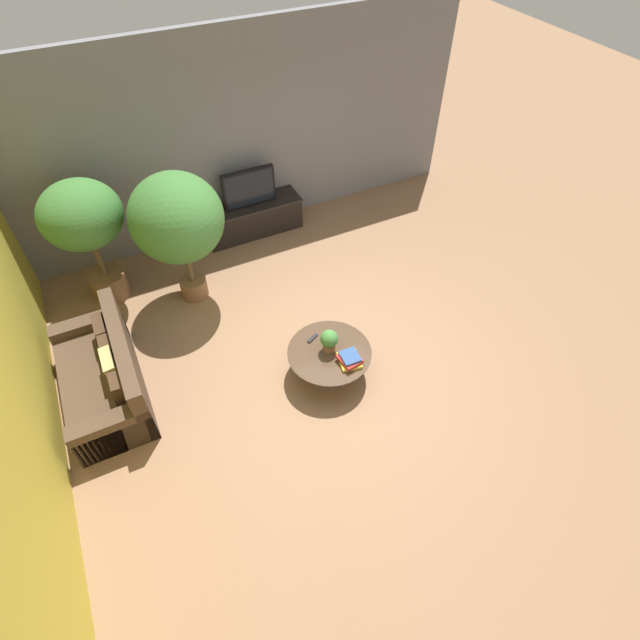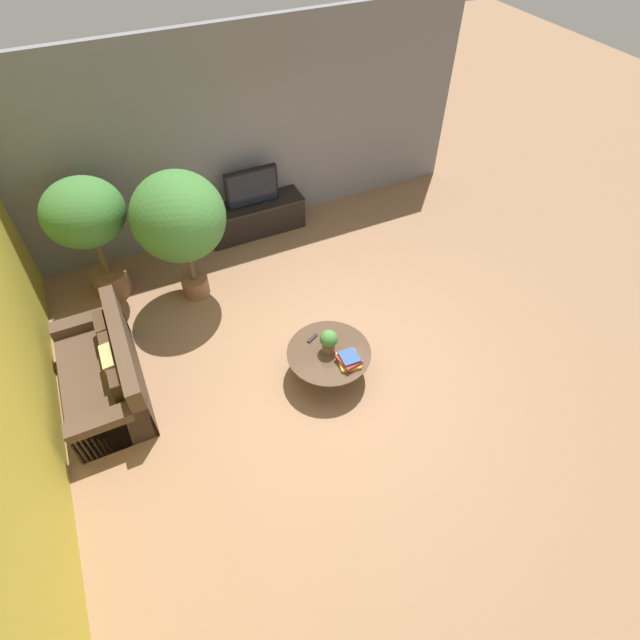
{
  "view_description": "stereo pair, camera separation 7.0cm",
  "coord_description": "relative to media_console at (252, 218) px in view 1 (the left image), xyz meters",
  "views": [
    {
      "loc": [
        -1.88,
        -3.49,
        4.96
      ],
      "look_at": [
        -0.07,
        0.21,
        0.55
      ],
      "focal_mm": 28.0,
      "sensor_mm": 36.0,
      "label": 1
    },
    {
      "loc": [
        -1.82,
        -3.52,
        4.96
      ],
      "look_at": [
        -0.07,
        0.21,
        0.55
      ],
      "focal_mm": 28.0,
      "sensor_mm": 36.0,
      "label": 2
    }
  ],
  "objects": [
    {
      "name": "ground_plane",
      "position": [
        -0.07,
        -2.94,
        -0.27
      ],
      "size": [
        24.0,
        24.0,
        0.0
      ],
      "primitive_type": "plane",
      "color": "#8C6647"
    },
    {
      "name": "back_wall_stone",
      "position": [
        -0.07,
        0.32,
        1.23
      ],
      "size": [
        7.4,
        0.12,
        3.0
      ],
      "primitive_type": "cube",
      "color": "slate",
      "rests_on": "ground"
    },
    {
      "name": "media_console",
      "position": [
        0.0,
        0.0,
        0.0
      ],
      "size": [
        1.57,
        0.5,
        0.52
      ],
      "color": "black",
      "rests_on": "ground"
    },
    {
      "name": "television",
      "position": [
        -0.0,
        -0.0,
        0.54
      ],
      "size": [
        0.82,
        0.13,
        0.59
      ],
      "color": "black",
      "rests_on": "media_console"
    },
    {
      "name": "coffee_table",
      "position": [
        -0.2,
        -3.11,
        0.01
      ],
      "size": [
        1.0,
        1.0,
        0.4
      ],
      "color": "#756656",
      "rests_on": "ground"
    },
    {
      "name": "couch_by_wall",
      "position": [
        -2.66,
        -2.23,
        0.02
      ],
      "size": [
        0.84,
        1.75,
        0.84
      ],
      "rotation": [
        0.0,
        0.0,
        -1.57
      ],
      "color": "#4C3828",
      "rests_on": "ground"
    },
    {
      "name": "potted_palm_tall",
      "position": [
        -2.34,
        -0.49,
        0.97
      ],
      "size": [
        1.02,
        1.02,
        1.78
      ],
      "color": "brown",
      "rests_on": "ground"
    },
    {
      "name": "potted_palm_corner",
      "position": [
        -1.28,
        -1.03,
        1.01
      ],
      "size": [
        1.17,
        1.17,
        1.88
      ],
      "color": "brown",
      "rests_on": "ground"
    },
    {
      "name": "potted_plant_tabletop",
      "position": [
        -0.19,
        -3.08,
        0.3
      ],
      "size": [
        0.21,
        0.21,
        0.3
      ],
      "color": "brown",
      "rests_on": "coffee_table"
    },
    {
      "name": "book_stack",
      "position": [
        -0.06,
        -3.35,
        0.18
      ],
      "size": [
        0.29,
        0.32,
        0.11
      ],
      "color": "gold",
      "rests_on": "coffee_table"
    },
    {
      "name": "remote_black",
      "position": [
        -0.29,
        -2.84,
        0.14
      ],
      "size": [
        0.16,
        0.11,
        0.02
      ],
      "primitive_type": "cube",
      "rotation": [
        0.0,
        0.0,
        -1.09
      ],
      "color": "black",
      "rests_on": "coffee_table"
    }
  ]
}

